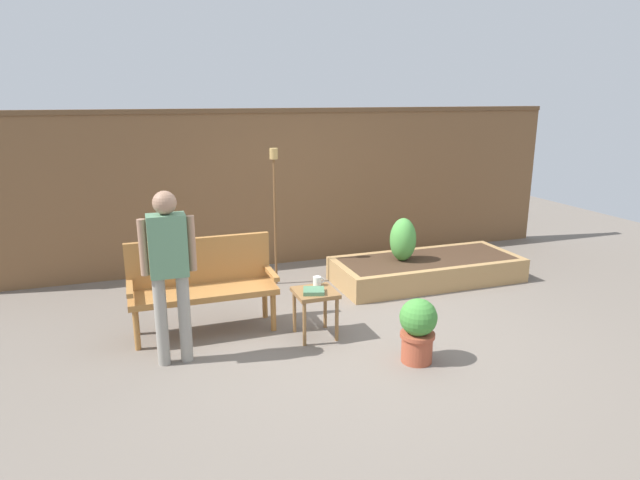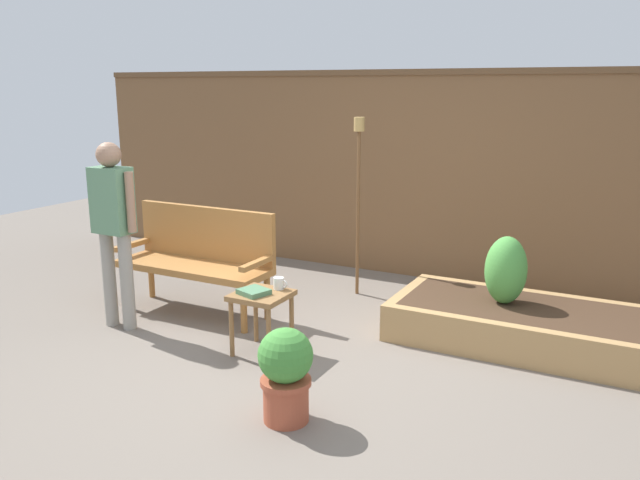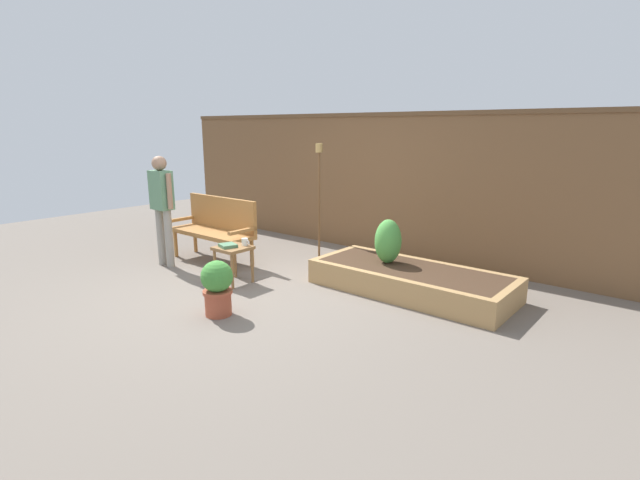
% 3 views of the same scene
% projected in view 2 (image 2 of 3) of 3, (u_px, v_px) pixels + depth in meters
% --- Properties ---
extents(ground_plane, '(14.00, 14.00, 0.00)m').
position_uv_depth(ground_plane, '(303.00, 366.00, 4.72)').
color(ground_plane, '#70665B').
extents(fence_back, '(8.40, 0.14, 2.16)m').
position_uv_depth(fence_back, '(425.00, 175.00, 6.70)').
color(fence_back, brown).
rests_on(fence_back, ground_plane).
extents(garden_bench, '(1.44, 0.48, 0.94)m').
position_uv_depth(garden_bench, '(199.00, 252.00, 5.77)').
color(garden_bench, '#A87038').
rests_on(garden_bench, ground_plane).
extents(side_table, '(0.40, 0.40, 0.48)m').
position_uv_depth(side_table, '(262.00, 303.00, 4.87)').
color(side_table, olive).
rests_on(side_table, ground_plane).
extents(cup_on_table, '(0.12, 0.08, 0.09)m').
position_uv_depth(cup_on_table, '(279.00, 283.00, 4.93)').
color(cup_on_table, white).
rests_on(cup_on_table, side_table).
extents(book_on_table, '(0.25, 0.24, 0.04)m').
position_uv_depth(book_on_table, '(254.00, 292.00, 4.82)').
color(book_on_table, '#4C7A56').
rests_on(book_on_table, side_table).
extents(potted_boxwood, '(0.34, 0.34, 0.59)m').
position_uv_depth(potted_boxwood, '(286.00, 372.00, 3.88)').
color(potted_boxwood, '#A84C33').
rests_on(potted_boxwood, ground_plane).
extents(raised_planter_bed, '(2.40, 1.00, 0.30)m').
position_uv_depth(raised_planter_bed, '(547.00, 329.00, 5.03)').
color(raised_planter_bed, '#AD8451').
rests_on(raised_planter_bed, ground_plane).
extents(shrub_near_bench, '(0.33, 0.33, 0.55)m').
position_uv_depth(shrub_near_bench, '(506.00, 270.00, 5.11)').
color(shrub_near_bench, brown).
rests_on(shrub_near_bench, raised_planter_bed).
extents(tiki_torch, '(0.10, 0.10, 1.71)m').
position_uv_depth(tiki_torch, '(359.00, 175.00, 6.09)').
color(tiki_torch, brown).
rests_on(tiki_torch, ground_plane).
extents(person_by_bench, '(0.47, 0.20, 1.56)m').
position_uv_depth(person_by_bench, '(113.00, 219.00, 5.28)').
color(person_by_bench, gray).
rests_on(person_by_bench, ground_plane).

